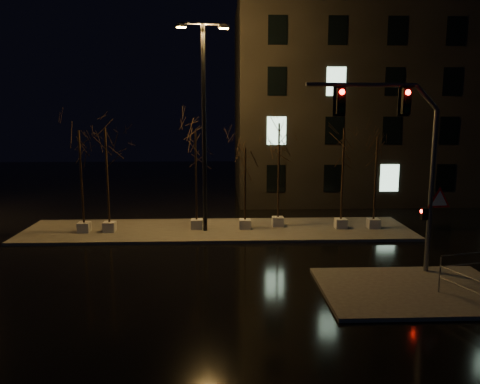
{
  "coord_description": "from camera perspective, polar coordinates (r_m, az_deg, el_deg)",
  "views": [
    {
      "loc": [
        0.25,
        -20.06,
        6.74
      ],
      "look_at": [
        1.15,
        2.99,
        2.8
      ],
      "focal_mm": 35.0,
      "sensor_mm": 36.0,
      "label": 1
    }
  ],
  "objects": [
    {
      "name": "median",
      "position": [
        26.9,
        -2.71,
        -4.66
      ],
      "size": [
        22.0,
        5.0,
        0.15
      ],
      "primitive_type": "cube",
      "color": "#46443E",
      "rests_on": "ground"
    },
    {
      "name": "tree_1",
      "position": [
        26.55,
        -16.02,
        4.8
      ],
      "size": [
        1.8,
        1.8,
        5.93
      ],
      "color": "beige",
      "rests_on": "median"
    },
    {
      "name": "tree_0",
      "position": [
        26.88,
        -18.94,
        4.48
      ],
      "size": [
        1.8,
        1.8,
        5.79
      ],
      "color": "beige",
      "rests_on": "median"
    },
    {
      "name": "streetlight_main",
      "position": [
        25.74,
        -4.43,
        9.43
      ],
      "size": [
        2.81,
        0.61,
        11.24
      ],
      "rotation": [
        0.0,
        0.0,
        0.11
      ],
      "color": "black",
      "rests_on": "median"
    },
    {
      "name": "building",
      "position": [
        40.48,
        17.92,
        10.3
      ],
      "size": [
        25.0,
        12.0,
        15.0
      ],
      "primitive_type": "cube",
      "color": "black",
      "rests_on": "ground"
    },
    {
      "name": "tree_3",
      "position": [
        26.23,
        0.63,
        3.21
      ],
      "size": [
        1.8,
        1.8,
        4.78
      ],
      "color": "beige",
      "rests_on": "median"
    },
    {
      "name": "traffic_signal_mast",
      "position": [
        19.89,
        19.47,
        4.74
      ],
      "size": [
        6.3,
        0.74,
        7.71
      ],
      "rotation": [
        0.0,
        0.0,
        0.1
      ],
      "color": "slate",
      "rests_on": "sidewalk_corner"
    },
    {
      "name": "guard_rail_b",
      "position": [
        18.35,
        25.48,
        -10.13
      ],
      "size": [
        0.73,
        2.06,
        1.03
      ],
      "rotation": [
        0.0,
        0.0,
        1.9
      ],
      "color": "slate",
      "rests_on": "sidewalk_corner"
    },
    {
      "name": "sidewalk_corner",
      "position": [
        19.27,
        20.43,
        -11.18
      ],
      "size": [
        7.0,
        5.0,
        0.15
      ],
      "primitive_type": "cube",
      "color": "#46443E",
      "rests_on": "ground"
    },
    {
      "name": "ground",
      "position": [
        21.17,
        -2.83,
        -8.89
      ],
      "size": [
        90.0,
        90.0,
        0.0
      ],
      "primitive_type": "plane",
      "color": "black",
      "rests_on": "ground"
    },
    {
      "name": "tree_2",
      "position": [
        26.31,
        -5.43,
        4.64
      ],
      "size": [
        1.8,
        1.8,
        5.66
      ],
      "color": "beige",
      "rests_on": "median"
    },
    {
      "name": "tree_4",
      "position": [
        26.84,
        4.76,
        5.54
      ],
      "size": [
        1.8,
        1.8,
        6.15
      ],
      "color": "beige",
      "rests_on": "median"
    },
    {
      "name": "tree_5",
      "position": [
        26.94,
        12.5,
        4.93
      ],
      "size": [
        1.8,
        1.8,
        5.88
      ],
      "color": "beige",
      "rests_on": "median"
    },
    {
      "name": "guard_rail_a",
      "position": [
        20.93,
        25.89,
        -7.68
      ],
      "size": [
        2.4,
        0.58,
        1.06
      ],
      "rotation": [
        0.0,
        0.0,
        0.22
      ],
      "color": "slate",
      "rests_on": "sidewalk_corner"
    },
    {
      "name": "tree_6",
      "position": [
        27.43,
        16.31,
        4.07
      ],
      "size": [
        1.8,
        1.8,
        5.39
      ],
      "color": "beige",
      "rests_on": "median"
    }
  ]
}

